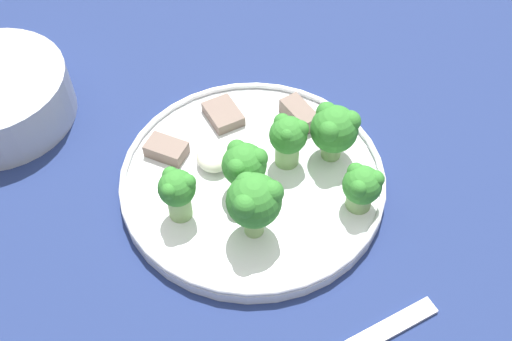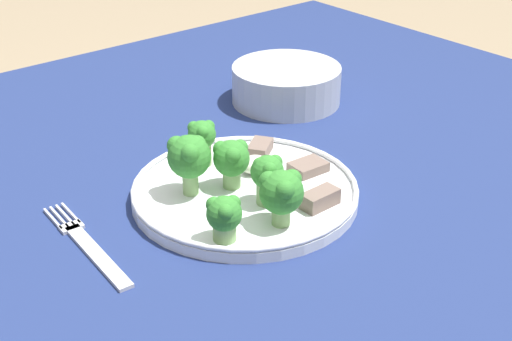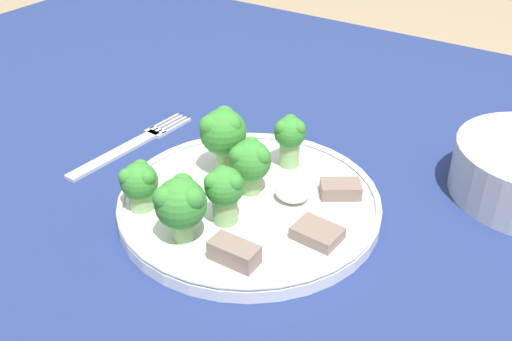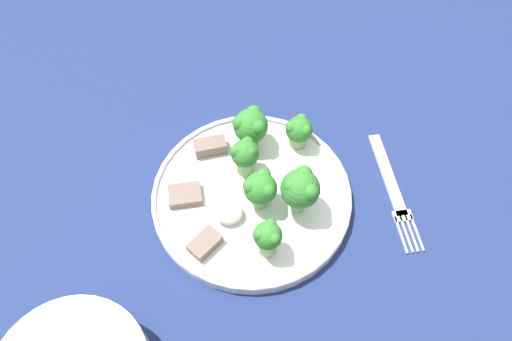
% 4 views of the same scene
% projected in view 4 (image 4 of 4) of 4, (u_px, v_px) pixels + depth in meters
% --- Properties ---
extents(ground_plane, '(8.00, 8.00, 0.00)m').
position_uv_depth(ground_plane, '(267.00, 329.00, 1.31)').
color(ground_plane, '#9E896B').
extents(table, '(1.36, 1.19, 0.76)m').
position_uv_depth(table, '(275.00, 203.00, 0.74)').
color(table, navy).
rests_on(table, ground_plane).
extents(dinner_plate, '(0.25, 0.25, 0.02)m').
position_uv_depth(dinner_plate, '(252.00, 196.00, 0.64)').
color(dinner_plate, white).
rests_on(dinner_plate, table).
extents(fork, '(0.03, 0.18, 0.00)m').
position_uv_depth(fork, '(393.00, 189.00, 0.65)').
color(fork, silver).
rests_on(fork, table).
extents(broccoli_floret_near_rim_left, '(0.04, 0.04, 0.05)m').
position_uv_depth(broccoli_floret_near_rim_left, '(299.00, 130.00, 0.65)').
color(broccoli_floret_near_rim_left, '#7FA866').
rests_on(broccoli_floret_near_rim_left, dinner_plate).
extents(broccoli_floret_center_left, '(0.05, 0.05, 0.07)m').
position_uv_depth(broccoli_floret_center_left, '(300.00, 189.00, 0.58)').
color(broccoli_floret_center_left, '#7FA866').
rests_on(broccoli_floret_center_left, dinner_plate).
extents(broccoli_floret_back_left, '(0.04, 0.04, 0.06)m').
position_uv_depth(broccoli_floret_back_left, '(245.00, 155.00, 0.62)').
color(broccoli_floret_back_left, '#7FA866').
rests_on(broccoli_floret_back_left, dinner_plate).
extents(broccoli_floret_front_left, '(0.04, 0.04, 0.06)m').
position_uv_depth(broccoli_floret_front_left, '(260.00, 189.00, 0.60)').
color(broccoli_floret_front_left, '#7FA866').
rests_on(broccoli_floret_front_left, dinner_plate).
extents(broccoli_floret_center_back, '(0.05, 0.05, 0.06)m').
position_uv_depth(broccoli_floret_center_back, '(251.00, 126.00, 0.65)').
color(broccoli_floret_center_back, '#7FA866').
rests_on(broccoli_floret_center_back, dinner_plate).
extents(broccoli_floret_mid_cluster, '(0.03, 0.03, 0.06)m').
position_uv_depth(broccoli_floret_mid_cluster, '(268.00, 237.00, 0.56)').
color(broccoli_floret_mid_cluster, '#7FA866').
rests_on(broccoli_floret_mid_cluster, dinner_plate).
extents(meat_slice_front_slice, '(0.05, 0.04, 0.01)m').
position_uv_depth(meat_slice_front_slice, '(205.00, 243.00, 0.59)').
color(meat_slice_front_slice, '#756056').
rests_on(meat_slice_front_slice, dinner_plate).
extents(meat_slice_middle_slice, '(0.04, 0.03, 0.01)m').
position_uv_depth(meat_slice_middle_slice, '(185.00, 195.00, 0.63)').
color(meat_slice_middle_slice, '#756056').
rests_on(meat_slice_middle_slice, dinner_plate).
extents(meat_slice_rear_slice, '(0.04, 0.02, 0.02)m').
position_uv_depth(meat_slice_rear_slice, '(210.00, 146.00, 0.66)').
color(meat_slice_rear_slice, '#756056').
rests_on(meat_slice_rear_slice, dinner_plate).
extents(sauce_dollop, '(0.03, 0.03, 0.02)m').
position_uv_depth(sauce_dollop, '(229.00, 213.00, 0.61)').
color(sauce_dollop, silver).
rests_on(sauce_dollop, dinner_plate).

